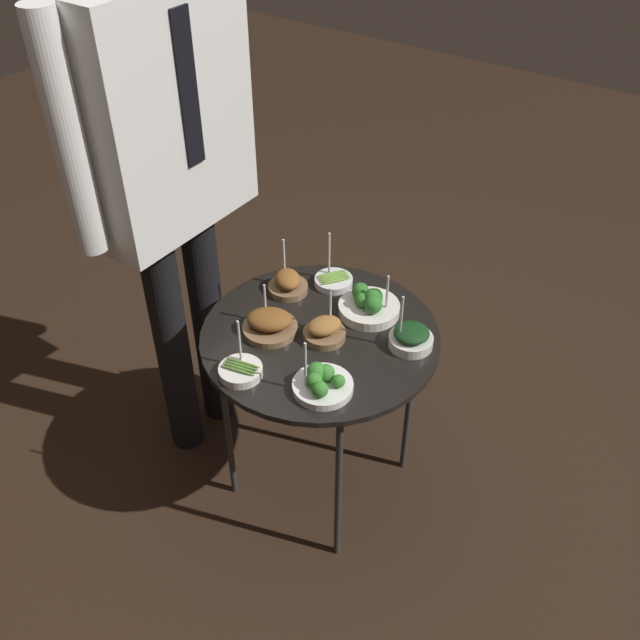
{
  "coord_description": "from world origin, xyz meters",
  "views": [
    {
      "loc": [
        -1.25,
        -0.87,
        1.94
      ],
      "look_at": [
        0.0,
        0.0,
        0.69
      ],
      "focal_mm": 40.0,
      "sensor_mm": 36.0,
      "label": 1
    }
  ],
  "objects_px": {
    "bowl_spinach_center": "(411,338)",
    "waiter_figure": "(162,139)",
    "bowl_asparagus_front_right": "(241,370)",
    "bowl_roast_near_rim": "(270,323)",
    "bowl_roast_back_right": "(324,330)",
    "bowl_broccoli_front_center": "(322,382)",
    "serving_cart": "(320,345)",
    "bowl_roast_far_rim": "(288,283)",
    "bowl_asparagus_front_left": "(334,280)",
    "bowl_broccoli_mid_left": "(369,304)"
  },
  "relations": [
    {
      "from": "bowl_spinach_center",
      "to": "waiter_figure",
      "type": "bearing_deg",
      "value": 100.95
    },
    {
      "from": "waiter_figure",
      "to": "bowl_asparagus_front_right",
      "type": "bearing_deg",
      "value": -117.89
    },
    {
      "from": "bowl_roast_near_rim",
      "to": "bowl_roast_back_right",
      "type": "bearing_deg",
      "value": -65.76
    },
    {
      "from": "bowl_broccoli_front_center",
      "to": "serving_cart",
      "type": "bearing_deg",
      "value": 35.87
    },
    {
      "from": "serving_cart",
      "to": "bowl_roast_near_rim",
      "type": "xyz_separation_m",
      "value": [
        -0.07,
        0.12,
        0.07
      ]
    },
    {
      "from": "bowl_roast_far_rim",
      "to": "waiter_figure",
      "type": "xyz_separation_m",
      "value": [
        -0.15,
        0.29,
        0.44
      ]
    },
    {
      "from": "bowl_roast_back_right",
      "to": "waiter_figure",
      "type": "xyz_separation_m",
      "value": [
        -0.03,
        0.51,
        0.44
      ]
    },
    {
      "from": "bowl_broccoli_front_center",
      "to": "waiter_figure",
      "type": "xyz_separation_m",
      "value": [
        0.14,
        0.62,
        0.45
      ]
    },
    {
      "from": "bowl_roast_back_right",
      "to": "bowl_roast_near_rim",
      "type": "bearing_deg",
      "value": 114.24
    },
    {
      "from": "serving_cart",
      "to": "waiter_figure",
      "type": "bearing_deg",
      "value": 94.44
    },
    {
      "from": "serving_cart",
      "to": "bowl_asparagus_front_right",
      "type": "bearing_deg",
      "value": 163.31
    },
    {
      "from": "serving_cart",
      "to": "bowl_asparagus_front_left",
      "type": "height_order",
      "value": "bowl_asparagus_front_left"
    },
    {
      "from": "bowl_broccoli_mid_left",
      "to": "serving_cart",
      "type": "bearing_deg",
      "value": 158.22
    },
    {
      "from": "bowl_roast_far_rim",
      "to": "bowl_asparagus_front_right",
      "type": "bearing_deg",
      "value": -162.21
    },
    {
      "from": "bowl_broccoli_front_center",
      "to": "waiter_figure",
      "type": "height_order",
      "value": "waiter_figure"
    },
    {
      "from": "bowl_broccoli_front_center",
      "to": "waiter_figure",
      "type": "bearing_deg",
      "value": 77.01
    },
    {
      "from": "bowl_roast_back_right",
      "to": "bowl_asparagus_front_left",
      "type": "bearing_deg",
      "value": 28.11
    },
    {
      "from": "bowl_spinach_center",
      "to": "bowl_asparagus_front_left",
      "type": "relative_size",
      "value": 1.05
    },
    {
      "from": "bowl_roast_far_rim",
      "to": "bowl_broccoli_mid_left",
      "type": "bearing_deg",
      "value": -79.16
    },
    {
      "from": "bowl_broccoli_mid_left",
      "to": "bowl_asparagus_front_left",
      "type": "xyz_separation_m",
      "value": [
        0.06,
        0.16,
        -0.02
      ]
    },
    {
      "from": "bowl_roast_back_right",
      "to": "bowl_roast_near_rim",
      "type": "distance_m",
      "value": 0.16
    },
    {
      "from": "bowl_roast_back_right",
      "to": "bowl_broccoli_front_center",
      "type": "distance_m",
      "value": 0.21
    },
    {
      "from": "bowl_asparagus_front_left",
      "to": "bowl_broccoli_front_center",
      "type": "bearing_deg",
      "value": -149.91
    },
    {
      "from": "bowl_roast_near_rim",
      "to": "bowl_spinach_center",
      "type": "distance_m",
      "value": 0.39
    },
    {
      "from": "bowl_roast_near_rim",
      "to": "bowl_spinach_center",
      "type": "bearing_deg",
      "value": -64.01
    },
    {
      "from": "bowl_roast_back_right",
      "to": "bowl_roast_far_rim",
      "type": "xyz_separation_m",
      "value": [
        0.12,
        0.21,
        0.0
      ]
    },
    {
      "from": "bowl_broccoli_front_center",
      "to": "bowl_asparagus_front_left",
      "type": "relative_size",
      "value": 0.98
    },
    {
      "from": "bowl_asparagus_front_left",
      "to": "bowl_asparagus_front_right",
      "type": "bearing_deg",
      "value": -177.17
    },
    {
      "from": "bowl_roast_near_rim",
      "to": "bowl_broccoli_mid_left",
      "type": "relative_size",
      "value": 0.89
    },
    {
      "from": "bowl_asparagus_front_right",
      "to": "waiter_figure",
      "type": "xyz_separation_m",
      "value": [
        0.22,
        0.41,
        0.46
      ]
    },
    {
      "from": "bowl_roast_back_right",
      "to": "waiter_figure",
      "type": "relative_size",
      "value": 0.09
    },
    {
      "from": "serving_cart",
      "to": "bowl_broccoli_mid_left",
      "type": "distance_m",
      "value": 0.19
    },
    {
      "from": "bowl_roast_back_right",
      "to": "waiter_figure",
      "type": "distance_m",
      "value": 0.68
    },
    {
      "from": "bowl_roast_near_rim",
      "to": "waiter_figure",
      "type": "relative_size",
      "value": 0.09
    },
    {
      "from": "bowl_roast_near_rim",
      "to": "bowl_spinach_center",
      "type": "relative_size",
      "value": 0.91
    },
    {
      "from": "serving_cart",
      "to": "bowl_asparagus_front_right",
      "type": "distance_m",
      "value": 0.27
    },
    {
      "from": "serving_cart",
      "to": "bowl_roast_back_right",
      "type": "distance_m",
      "value": 0.07
    },
    {
      "from": "bowl_asparagus_front_right",
      "to": "bowl_roast_near_rim",
      "type": "xyz_separation_m",
      "value": [
        0.18,
        0.05,
        0.01
      ]
    },
    {
      "from": "bowl_roast_back_right",
      "to": "bowl_spinach_center",
      "type": "distance_m",
      "value": 0.24
    },
    {
      "from": "bowl_roast_back_right",
      "to": "bowl_roast_near_rim",
      "type": "height_order",
      "value": "bowl_roast_back_right"
    },
    {
      "from": "bowl_roast_near_rim",
      "to": "bowl_broccoli_mid_left",
      "type": "height_order",
      "value": "bowl_broccoli_mid_left"
    },
    {
      "from": "bowl_broccoli_mid_left",
      "to": "waiter_figure",
      "type": "relative_size",
      "value": 0.1
    },
    {
      "from": "bowl_roast_back_right",
      "to": "bowl_asparagus_front_right",
      "type": "distance_m",
      "value": 0.27
    },
    {
      "from": "bowl_roast_far_rim",
      "to": "waiter_figure",
      "type": "relative_size",
      "value": 0.09
    },
    {
      "from": "bowl_roast_back_right",
      "to": "bowl_asparagus_front_left",
      "type": "distance_m",
      "value": 0.26
    },
    {
      "from": "bowl_asparagus_front_right",
      "to": "bowl_roast_far_rim",
      "type": "bearing_deg",
      "value": 17.79
    },
    {
      "from": "bowl_roast_far_rim",
      "to": "bowl_spinach_center",
      "type": "xyz_separation_m",
      "value": [
        -0.01,
        -0.43,
        -0.0
      ]
    },
    {
      "from": "bowl_roast_back_right",
      "to": "bowl_broccoli_mid_left",
      "type": "bearing_deg",
      "value": -14.61
    },
    {
      "from": "bowl_broccoli_mid_left",
      "to": "waiter_figure",
      "type": "height_order",
      "value": "waiter_figure"
    },
    {
      "from": "bowl_roast_back_right",
      "to": "bowl_roast_near_rim",
      "type": "relative_size",
      "value": 0.95
    }
  ]
}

